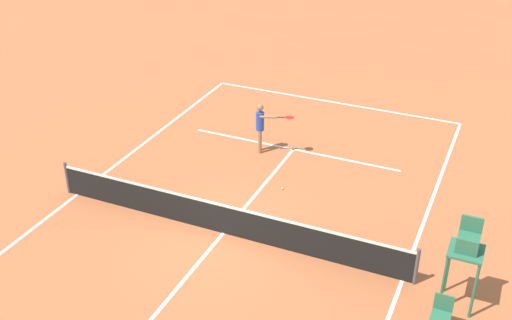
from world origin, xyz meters
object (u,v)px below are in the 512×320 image
Objects in this scene: tennis_ball at (282,189)px; umpire_chair at (467,250)px; courtside_chair_near at (442,313)px; player_serving at (261,124)px.

umpire_chair is at bearing 151.31° from tennis_ball.
courtside_chair_near is at bearing 142.40° from tennis_ball.
umpire_chair is at bearing -101.60° from courtside_chair_near.
courtside_chair_near is at bearing 78.40° from umpire_chair.
courtside_chair_near is (0.23, 1.12, -1.07)m from umpire_chair.
player_serving is 1.91× the size of courtside_chair_near.
player_serving is 2.82m from tennis_ball.
tennis_ball is at bearing 17.54° from player_serving.
player_serving is at bearing -51.80° from tennis_ball.
courtside_chair_near is (-5.59, 4.31, 0.50)m from tennis_ball.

